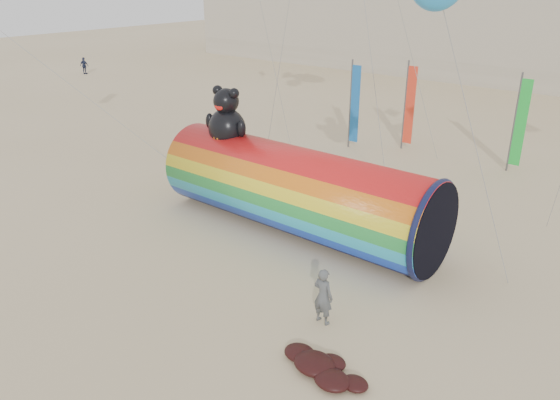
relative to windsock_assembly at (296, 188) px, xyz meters
The scene contains 5 objects.
ground 4.37m from the windsock_assembly, 80.88° to the right, with size 160.00×160.00×0.00m, color #CCB58C.
windsock_assembly is the anchor object (origin of this frame).
kite_handler 6.54m from the windsock_assembly, 45.30° to the right, with size 0.67×0.44×1.82m, color #4C5153.
fabric_bundle 8.87m from the windsock_assembly, 48.03° to the right, with size 2.62×1.35×0.41m.
festival_banners 12.26m from the windsock_assembly, 92.03° to the left, with size 9.51×1.83×5.20m.
Camera 1 is at (11.65, -12.23, 9.84)m, focal length 35.00 mm.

